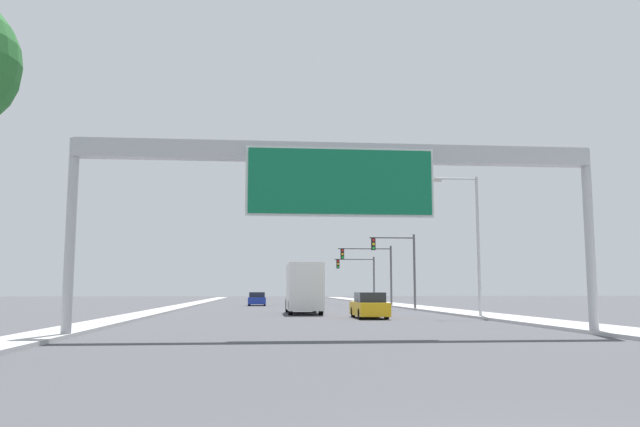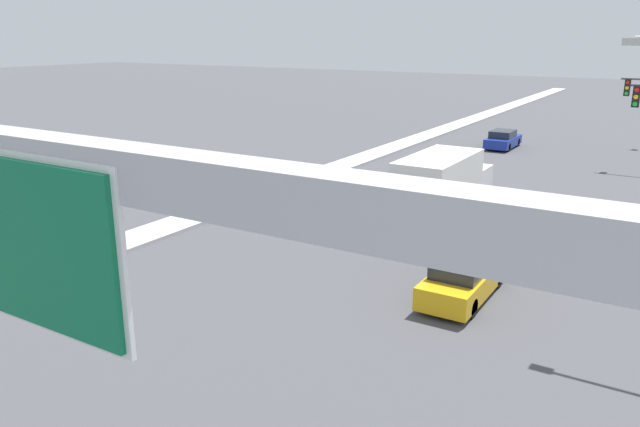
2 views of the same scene
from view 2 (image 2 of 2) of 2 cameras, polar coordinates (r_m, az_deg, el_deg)
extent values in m
cube|color=#B2B2B2|center=(52.32, 8.17, 6.50)|extent=(2.00, 120.00, 0.15)
cube|color=navy|center=(51.40, 16.38, 6.35)|extent=(1.84, 4.35, 0.70)
cube|color=#1E232D|center=(51.10, 16.37, 7.00)|extent=(1.62, 2.26, 0.54)
cylinder|color=black|center=(52.93, 15.91, 6.43)|extent=(0.22, 0.64, 0.64)
cylinder|color=black|center=(52.52, 17.62, 6.22)|extent=(0.22, 0.64, 0.64)
cylinder|color=black|center=(50.37, 15.05, 6.02)|extent=(0.22, 0.64, 0.64)
cylinder|color=black|center=(49.94, 16.84, 5.80)|extent=(0.22, 0.64, 0.64)
cube|color=gold|center=(21.95, 13.00, -6.04)|extent=(1.76, 4.64, 0.78)
cube|color=#1E232D|center=(21.50, 12.91, -4.55)|extent=(1.54, 2.41, 0.59)
cylinder|color=black|center=(23.54, 12.33, -5.11)|extent=(0.22, 0.64, 0.64)
cylinder|color=black|center=(23.13, 15.93, -5.75)|extent=(0.22, 0.64, 0.64)
cylinder|color=black|center=(21.03, 9.68, -7.59)|extent=(0.22, 0.64, 0.64)
cylinder|color=black|center=(20.58, 13.68, -8.39)|extent=(0.22, 0.64, 0.64)
cube|color=white|center=(31.95, 13.07, 2.42)|extent=(2.16, 2.10, 2.09)
cube|color=silver|center=(28.38, 10.68, 2.02)|extent=(2.35, 5.39, 3.22)
cylinder|color=black|center=(32.39, 11.18, 1.17)|extent=(0.28, 1.00, 1.00)
cylinder|color=black|center=(31.76, 14.67, 0.64)|extent=(0.28, 1.00, 1.00)
cylinder|color=black|center=(27.93, 7.55, -1.08)|extent=(0.28, 1.00, 1.00)
cylinder|color=black|center=(27.20, 11.53, -1.74)|extent=(0.28, 1.00, 1.00)
cube|color=black|center=(35.66, 26.94, 9.50)|extent=(0.35, 0.28, 1.05)
cylinder|color=red|center=(35.47, 26.99, 10.04)|extent=(0.22, 0.04, 0.22)
cylinder|color=yellow|center=(35.50, 26.91, 9.48)|extent=(0.22, 0.04, 0.22)
cylinder|color=green|center=(35.53, 26.84, 8.92)|extent=(0.22, 0.04, 0.22)
cube|color=black|center=(45.74, 26.28, 10.27)|extent=(0.35, 0.28, 1.05)
cylinder|color=red|center=(45.56, 26.32, 10.70)|extent=(0.22, 0.04, 0.22)
cylinder|color=yellow|center=(45.58, 26.26, 10.26)|extent=(0.22, 0.04, 0.22)
cylinder|color=green|center=(45.61, 26.21, 9.83)|extent=(0.22, 0.04, 0.22)
cube|color=#B2B2A8|center=(19.41, 26.82, 13.84)|extent=(0.60, 0.28, 0.20)
camera|label=1|loc=(23.10, -108.03, -23.33)|focal=35.00mm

